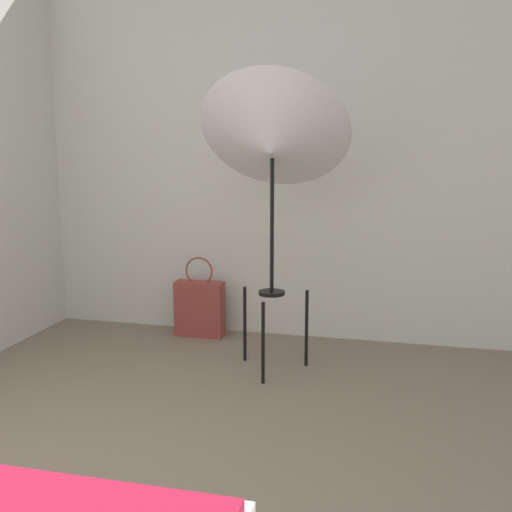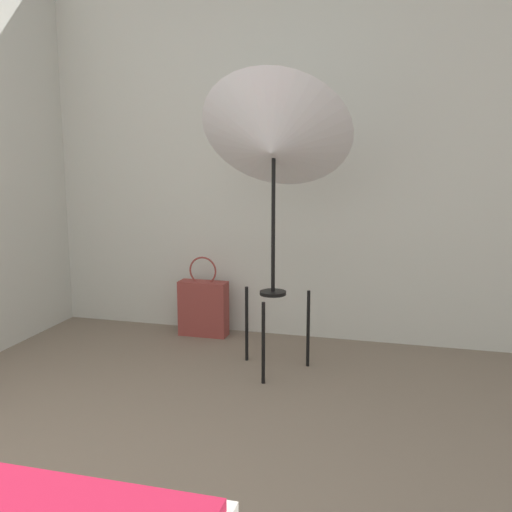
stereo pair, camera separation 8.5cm
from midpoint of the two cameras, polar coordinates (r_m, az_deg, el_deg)
name	(u,v)px [view 2 (the right image)]	position (r m, az deg, el deg)	size (l,w,h in m)	color
wall_back	(248,145)	(4.09, -0.17, 10.56)	(8.00, 0.05, 2.60)	beige
photo_umbrella	(274,143)	(3.33, 2.44, 10.67)	(0.86, 0.71, 1.69)	black
tote_bag	(203,307)	(4.14, -4.45, -4.90)	(0.33, 0.13, 0.55)	brown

